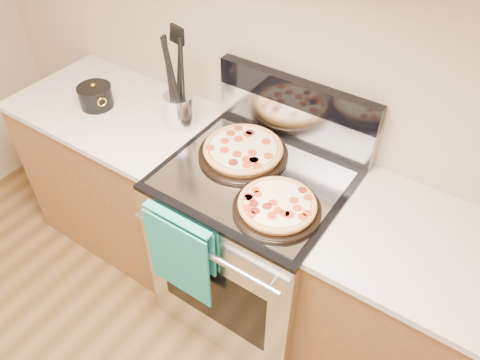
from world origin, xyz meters
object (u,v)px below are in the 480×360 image
Objects in this scene: pepperoni_pizza_back at (243,151)px; range_body at (254,246)px; saucepan at (96,97)px; pepperoni_pizza_front at (277,206)px; utensil_crock at (179,111)px.

range_body is at bearing -32.08° from pepperoni_pizza_back.
saucepan reaches higher than range_body.
pepperoni_pizza_front reaches higher than range_body.
range_body is 0.52m from pepperoni_pizza_back.
saucepan is (-0.95, -0.00, 0.51)m from range_body.
utensil_crock is at bearing 168.34° from range_body.
pepperoni_pizza_back is at bearing 4.89° from saucepan.
range_body is 2.33× the size of pepperoni_pizza_back.
saucepan is (-0.84, -0.07, 0.01)m from pepperoni_pizza_back.
saucepan is at bearing -179.91° from range_body.
saucepan is at bearing -175.11° from pepperoni_pizza_back.
range_body is 5.49× the size of saucepan.
range_body is 0.55m from pepperoni_pizza_front.
utensil_crock is at bearing 12.69° from saucepan.
pepperoni_pizza_front is at bearing -19.02° from utensil_crock.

